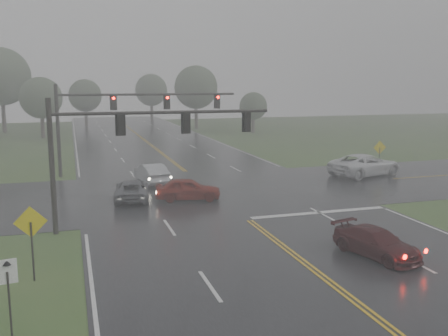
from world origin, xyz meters
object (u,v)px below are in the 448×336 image
object	(u,v)px
sedan_red	(188,200)
signal_gantry_near	(123,138)
sedan_maroon	(376,256)
pickup_white	(365,176)
sedan_silver	(151,183)
car_grey	(132,200)
signal_gantry_far	(117,110)

from	to	relation	value
sedan_red	signal_gantry_near	size ratio (longest dim) A/B	0.37
sedan_maroon	pickup_white	xyz separation A→B (m)	(10.32, 16.97, 0.00)
sedan_maroon	sedan_silver	size ratio (longest dim) A/B	0.94
car_grey	pickup_white	xyz separation A→B (m)	(19.31, 3.01, 0.00)
pickup_white	car_grey	bearing A→B (deg)	83.27
sedan_red	sedan_silver	world-z (taller)	sedan_silver
pickup_white	signal_gantry_far	bearing A→B (deg)	55.04
sedan_maroon	signal_gantry_near	bearing A→B (deg)	127.50
signal_gantry_far	sedan_silver	bearing A→B (deg)	-67.36
car_grey	signal_gantry_far	world-z (taller)	signal_gantry_far
sedan_red	car_grey	xyz separation A→B (m)	(-3.47, 1.12, 0.00)
sedan_silver	car_grey	size ratio (longest dim) A/B	0.98
car_grey	signal_gantry_near	bearing A→B (deg)	88.10
car_grey	pickup_white	distance (m)	19.54
sedan_red	pickup_white	distance (m)	16.36
sedan_maroon	sedan_red	xyz separation A→B (m)	(-5.51, 12.84, 0.00)
sedan_maroon	sedan_red	world-z (taller)	sedan_red
sedan_silver	sedan_maroon	bearing A→B (deg)	101.60
car_grey	signal_gantry_far	bearing A→B (deg)	-82.74
sedan_maroon	car_grey	world-z (taller)	car_grey
sedan_red	sedan_silver	xyz separation A→B (m)	(-1.41, 6.21, 0.00)
sedan_red	sedan_silver	distance (m)	6.37
signal_gantry_far	pickup_white	bearing A→B (deg)	-19.37
sedan_silver	signal_gantry_far	xyz separation A→B (m)	(-1.95, 4.67, 5.28)
sedan_silver	pickup_white	world-z (taller)	pickup_white
sedan_red	pickup_white	xyz separation A→B (m)	(15.83, 4.13, 0.00)
sedan_maroon	signal_gantry_far	xyz separation A→B (m)	(-8.87, 23.72, 5.28)
car_grey	signal_gantry_near	xyz separation A→B (m)	(-1.09, -6.29, 4.78)
sedan_red	car_grey	size ratio (longest dim) A/B	0.91
sedan_silver	signal_gantry_near	bearing A→B (deg)	66.16
sedan_maroon	pickup_white	size ratio (longest dim) A/B	0.66
sedan_red	pickup_white	world-z (taller)	pickup_white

